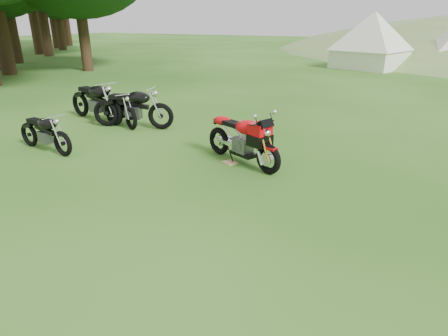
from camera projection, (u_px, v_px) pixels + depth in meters
The scene contains 9 objects.
ground at pixel (222, 213), 5.43m from camera, with size 120.00×120.00×0.00m, color #245011.
treeline at pixel (69, 59), 26.33m from camera, with size 28.00×32.00×14.00m, color black, non-canonical shape.
sport_motorcycle at pixel (242, 135), 7.12m from camera, with size 1.87×0.47×1.12m, color #C2060D, non-canonical shape.
plywood_board at pixel (230, 162), 7.31m from camera, with size 0.27×0.22×0.02m, color tan.
vintage_moto_a at pixel (120, 107), 9.83m from camera, with size 1.78×0.41×0.94m, color black, non-canonical shape.
vintage_moto_b at pixel (44, 131), 7.82m from camera, with size 1.64×0.38×0.86m, color black, non-canonical shape.
vintage_moto_c at pixel (95, 100), 10.16m from camera, with size 2.18×0.51×1.15m, color black, non-canonical shape.
vintage_moto_d at pixel (132, 107), 9.50m from camera, with size 2.10×0.49×1.11m, color black, non-canonical shape.
tent_left at pixel (372, 42), 21.02m from camera, with size 3.32×3.32×2.87m, color white, non-canonical shape.
Camera 1 is at (2.22, -4.26, 2.61)m, focal length 30.00 mm.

